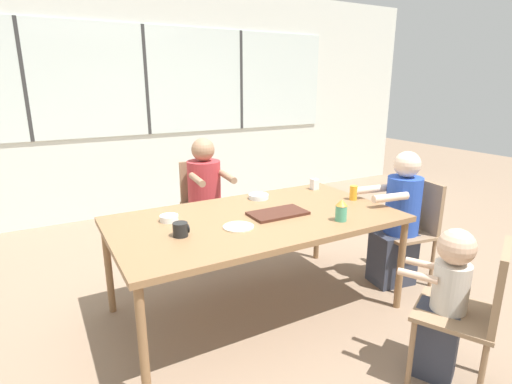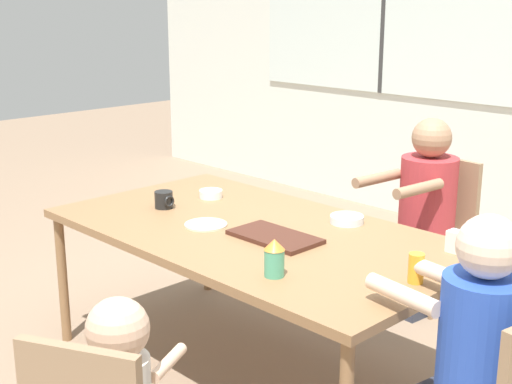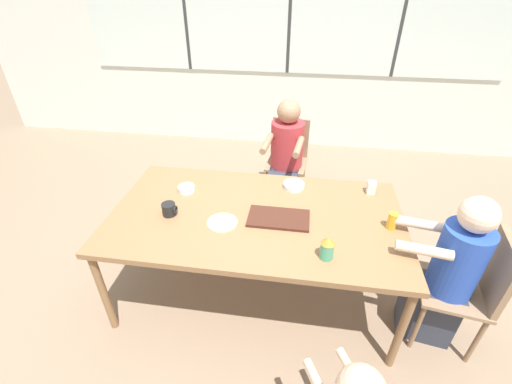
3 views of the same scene
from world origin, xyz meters
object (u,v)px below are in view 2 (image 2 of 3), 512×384
(chair_for_man_blue_shirt, at_px, (440,218))
(bowl_white_shallow, at_px, (211,194))
(person_woman_green_shirt, at_px, (469,384))
(coffee_mug, at_px, (164,200))
(milk_carton_small, at_px, (455,241))
(bowl_cereal, at_px, (347,219))
(juice_glass, at_px, (416,268))
(sippy_cup, at_px, (274,257))
(person_man_blue_shirt, at_px, (422,224))

(chair_for_man_blue_shirt, distance_m, bowl_white_shallow, 1.40)
(person_woman_green_shirt, height_order, coffee_mug, person_woman_green_shirt)
(milk_carton_small, bearing_deg, bowl_cereal, -178.87)
(juice_glass, height_order, milk_carton_small, juice_glass)
(person_woman_green_shirt, xyz_separation_m, bowl_white_shallow, (-1.79, 0.41, 0.23))
(person_woman_green_shirt, distance_m, sippy_cup, 0.83)
(chair_for_man_blue_shirt, bearing_deg, bowl_cereal, 101.13)
(bowl_cereal, bearing_deg, person_man_blue_shirt, 97.70)
(chair_for_man_blue_shirt, height_order, person_woman_green_shirt, person_woman_green_shirt)
(sippy_cup, xyz_separation_m, bowl_white_shallow, (-1.02, 0.56, -0.06))
(milk_carton_small, bearing_deg, juice_glass, -79.45)
(coffee_mug, height_order, sippy_cup, sippy_cup)
(person_woman_green_shirt, xyz_separation_m, person_man_blue_shirt, (-1.11, 1.43, -0.01))
(chair_for_man_blue_shirt, relative_size, person_man_blue_shirt, 0.77)
(coffee_mug, relative_size, bowl_white_shallow, 0.80)
(chair_for_man_blue_shirt, relative_size, juice_glass, 7.45)
(person_woman_green_shirt, xyz_separation_m, coffee_mug, (-1.81, 0.11, 0.26))
(sippy_cup, height_order, milk_carton_small, sippy_cup)
(coffee_mug, xyz_separation_m, juice_glass, (1.46, 0.07, 0.01))
(person_man_blue_shirt, distance_m, bowl_cereal, 0.90)
(person_man_blue_shirt, distance_m, juice_glass, 1.49)
(coffee_mug, height_order, milk_carton_small, milk_carton_small)
(person_man_blue_shirt, height_order, sippy_cup, person_man_blue_shirt)
(chair_for_man_blue_shirt, relative_size, milk_carton_small, 9.22)
(sippy_cup, bearing_deg, bowl_cereal, 107.28)
(sippy_cup, bearing_deg, juice_glass, 38.71)
(juice_glass, height_order, bowl_cereal, juice_glass)
(coffee_mug, relative_size, juice_glass, 0.86)
(coffee_mug, bearing_deg, person_man_blue_shirt, 62.12)
(chair_for_man_blue_shirt, xyz_separation_m, juice_glass, (0.75, -1.42, 0.28))
(chair_for_man_blue_shirt, distance_m, bowl_cereal, 1.05)
(sippy_cup, xyz_separation_m, milk_carton_small, (0.34, 0.74, -0.03))
(chair_for_man_blue_shirt, bearing_deg, sippy_cup, 106.15)
(person_man_blue_shirt, height_order, bowl_cereal, person_man_blue_shirt)
(chair_for_man_blue_shirt, height_order, person_man_blue_shirt, person_man_blue_shirt)
(milk_carton_small, bearing_deg, bowl_white_shallow, -172.45)
(person_man_blue_shirt, bearing_deg, bowl_white_shallow, 61.97)
(bowl_white_shallow, height_order, bowl_cereal, bowl_white_shallow)
(juice_glass, bearing_deg, chair_for_man_blue_shirt, 117.75)
(person_woman_green_shirt, height_order, bowl_white_shallow, person_woman_green_shirt)
(person_woman_green_shirt, relative_size, milk_carton_small, 11.98)
(juice_glass, distance_m, bowl_white_shallow, 1.46)
(milk_carton_small, bearing_deg, coffee_mug, -160.88)
(person_man_blue_shirt, xyz_separation_m, milk_carton_small, (0.69, -0.84, 0.27))
(juice_glass, bearing_deg, milk_carton_small, 100.55)
(chair_for_man_blue_shirt, xyz_separation_m, milk_carton_small, (0.67, -1.01, 0.26))
(person_woman_green_shirt, distance_m, coffee_mug, 1.83)
(bowl_cereal, bearing_deg, bowl_white_shallow, -167.94)
(person_man_blue_shirt, distance_m, coffee_mug, 1.52)
(person_man_blue_shirt, height_order, milk_carton_small, person_man_blue_shirt)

